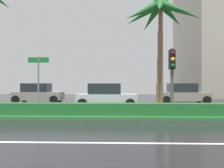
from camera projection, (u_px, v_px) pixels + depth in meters
name	position (u px, v px, depth m)	size (l,w,h in m)	color
ground_plane	(67.00, 113.00, 13.64)	(90.00, 42.00, 0.10)	black
near_lane_divider_stripe	(11.00, 142.00, 6.64)	(81.00, 0.14, 0.01)	white
median_strip	(62.00, 113.00, 12.64)	(85.50, 4.00, 0.15)	#2D6B33
median_hedge	(55.00, 109.00, 11.24)	(76.50, 0.70, 0.60)	#1E6028
palm_tree_centre_left	(160.00, 17.00, 13.15)	(4.67, 4.64, 6.75)	brown
traffic_signal_median_right	(172.00, 69.00, 11.02)	(0.28, 0.43, 3.31)	#4C4C47
street_name_sign	(38.00, 77.00, 11.83)	(1.10, 0.08, 3.00)	slate
car_in_traffic_second	(38.00, 93.00, 20.01)	(4.30, 2.02, 1.72)	gray
car_in_traffic_third	(106.00, 96.00, 16.30)	(4.30, 2.02, 1.72)	silver
car_in_traffic_fourth	(183.00, 94.00, 19.37)	(4.30, 2.02, 1.72)	gray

